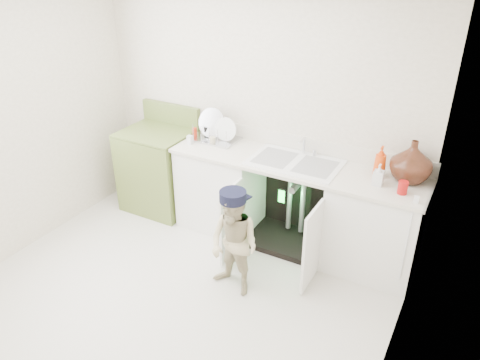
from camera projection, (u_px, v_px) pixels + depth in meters
ground at (177, 295)px, 4.08m from camera, size 3.50×3.50×0.00m
room_shell at (167, 166)px, 3.50m from camera, size 6.00×5.50×1.26m
counter_run at (297, 202)px, 4.54m from camera, size 2.44×1.02×1.27m
avocado_stove at (160, 168)px, 5.22m from camera, size 0.73×0.65×1.14m
repair_worker at (234, 243)px, 3.92m from camera, size 0.53×0.78×0.97m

